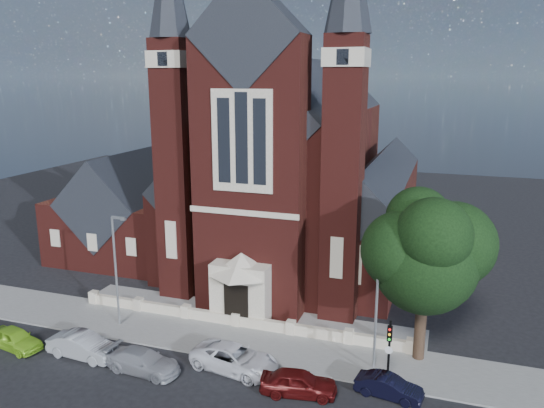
% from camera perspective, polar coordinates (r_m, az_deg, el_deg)
% --- Properties ---
extents(ground, '(120.00, 120.00, 0.00)m').
position_cam_1_polar(ground, '(45.96, 0.27, -8.54)').
color(ground, black).
rests_on(ground, ground).
extents(pavement_strip, '(60.00, 5.00, 0.12)m').
position_cam_1_polar(pavement_strip, '(37.07, -5.02, -14.30)').
color(pavement_strip, slate).
rests_on(pavement_strip, ground).
extents(forecourt_paving, '(26.00, 3.00, 0.14)m').
position_cam_1_polar(forecourt_paving, '(40.37, -2.70, -11.82)').
color(forecourt_paving, slate).
rests_on(forecourt_paving, ground).
extents(forecourt_wall, '(24.00, 0.40, 0.90)m').
position_cam_1_polar(forecourt_wall, '(38.70, -3.81, -13.01)').
color(forecourt_wall, '#B3A88E').
rests_on(forecourt_wall, ground).
extents(church, '(20.01, 34.90, 29.20)m').
position_cam_1_polar(church, '(51.00, 3.11, 3.26)').
color(church, '#501A15').
rests_on(church, ground).
extents(parish_hall, '(12.00, 12.20, 10.24)m').
position_cam_1_polar(parish_hall, '(54.10, -14.98, -1.12)').
color(parish_hall, '#501A15').
rests_on(parish_hall, ground).
extents(street_tree, '(6.40, 6.60, 10.70)m').
position_cam_1_polar(street_tree, '(32.80, 16.32, -5.37)').
color(street_tree, black).
rests_on(street_tree, ground).
extents(street_lamp_left, '(1.16, 0.22, 8.09)m').
position_cam_1_polar(street_lamp_left, '(38.49, -16.39, -6.27)').
color(street_lamp_left, gray).
rests_on(street_lamp_left, ground).
extents(street_lamp_right, '(1.16, 0.22, 8.09)m').
position_cam_1_polar(street_lamp_right, '(32.21, 11.37, -9.93)').
color(street_lamp_right, gray).
rests_on(street_lamp_right, ground).
extents(traffic_signal, '(0.28, 0.42, 4.00)m').
position_cam_1_polar(traffic_signal, '(31.58, 12.50, -14.55)').
color(traffic_signal, black).
rests_on(traffic_signal, ground).
extents(car_lime_van, '(4.26, 2.34, 1.37)m').
position_cam_1_polar(car_lime_van, '(39.30, -25.91, -12.90)').
color(car_lime_van, '#96D62A').
rests_on(car_lime_van, ground).
extents(car_silver_a, '(4.74, 1.86, 1.54)m').
position_cam_1_polar(car_silver_a, '(36.56, -19.66, -14.16)').
color(car_silver_a, '#9DA1A4').
rests_on(car_silver_a, ground).
extents(car_silver_b, '(4.80, 2.25, 1.36)m').
position_cam_1_polar(car_silver_b, '(33.99, -13.70, -16.12)').
color(car_silver_b, '#97999E').
rests_on(car_silver_b, ground).
extents(car_white_suv, '(5.79, 3.36, 1.51)m').
position_cam_1_polar(car_white_suv, '(33.30, -4.03, -16.24)').
color(car_white_suv, white).
rests_on(car_white_suv, ground).
extents(car_dark_red, '(4.51, 2.41, 1.46)m').
position_cam_1_polar(car_dark_red, '(31.10, 2.87, -18.64)').
color(car_dark_red, '#4D0D0D').
rests_on(car_dark_red, ground).
extents(car_navy, '(3.86, 1.84, 1.22)m').
position_cam_1_polar(car_navy, '(31.59, 12.46, -18.66)').
color(car_navy, black).
rests_on(car_navy, ground).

